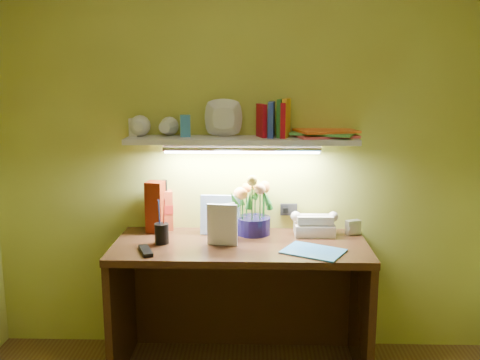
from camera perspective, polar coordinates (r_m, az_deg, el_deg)
name	(u,v)px	position (r m, az deg, el deg)	size (l,w,h in m)	color
desk	(241,307)	(3.10, 0.07, -13.35)	(1.40, 0.60, 0.75)	#351D0E
flower_bouquet	(253,205)	(3.09, 1.43, -2.64)	(0.22, 0.22, 0.35)	#110B35
telephone	(314,223)	(3.13, 7.93, -4.57)	(0.23, 0.17, 0.14)	#F8E5CE
desk_clock	(353,227)	(3.18, 11.96, -4.96)	(0.08, 0.04, 0.08)	silver
whisky_bottle	(165,205)	(3.21, -8.00, -2.66)	(0.08, 0.08, 0.30)	#C04722
whisky_box	(156,207)	(3.17, -8.99, -2.85)	(0.10, 0.10, 0.30)	#601906
pen_cup	(162,227)	(2.96, -8.37, -4.94)	(0.08, 0.08, 0.19)	black
art_card	(220,215)	(3.11, -2.13, -3.72)	(0.23, 0.05, 0.23)	white
tv_remote	(146,251)	(2.86, -10.02, -7.43)	(0.05, 0.17, 0.02)	black
blue_folder	(313,251)	(2.85, 7.83, -7.54)	(0.30, 0.22, 0.01)	#3784C9
desk_book_a	(211,224)	(2.95, -3.12, -4.74)	(0.15, 0.02, 0.21)	white
desk_book_b	(207,224)	(2.92, -3.54, -4.71)	(0.17, 0.02, 0.23)	silver
wall_shelf	(245,133)	(3.02, 0.59, 5.01)	(1.32, 0.36, 0.25)	silver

